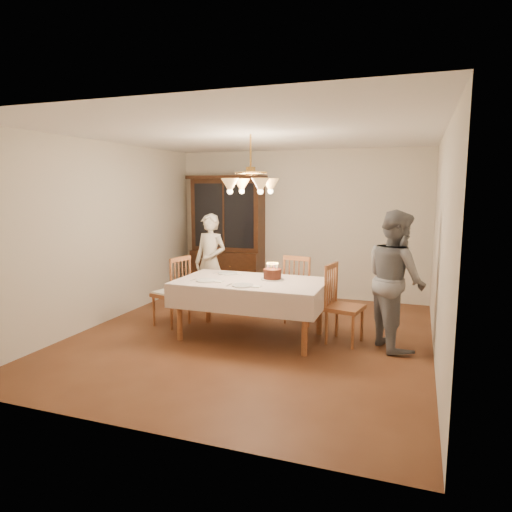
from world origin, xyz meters
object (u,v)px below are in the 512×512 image
at_px(china_hutch, 228,237).
at_px(chair_far_side, 301,293).
at_px(birthday_cake, 272,274).
at_px(elderly_woman, 210,262).
at_px(dining_table, 251,286).

height_order(china_hutch, chair_far_side, china_hutch).
relative_size(china_hutch, birthday_cake, 7.20).
xyz_separation_m(elderly_woman, birthday_cake, (1.32, -0.92, 0.06)).
height_order(dining_table, birthday_cake, birthday_cake).
distance_m(china_hutch, birthday_cake, 2.61).
bearing_deg(dining_table, chair_far_side, 62.32).
bearing_deg(elderly_woman, china_hutch, 110.02).
distance_m(dining_table, chair_far_side, 1.01).
bearing_deg(china_hutch, dining_table, -60.32).
bearing_deg(birthday_cake, chair_far_side, 73.77).
bearing_deg(chair_far_side, birthday_cake, -106.23).
xyz_separation_m(dining_table, elderly_woman, (-1.08, 1.07, 0.09)).
relative_size(elderly_woman, birthday_cake, 5.14).
xyz_separation_m(chair_far_side, elderly_woman, (-1.53, 0.20, 0.33)).
bearing_deg(chair_far_side, china_hutch, 141.37).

